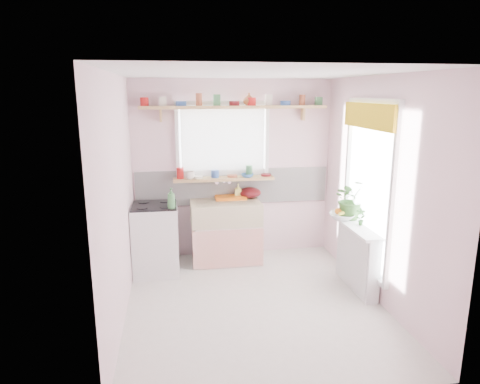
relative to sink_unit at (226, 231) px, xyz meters
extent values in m
plane|color=silver|center=(0.15, -1.29, -0.43)|extent=(3.20, 3.20, 0.00)
plane|color=white|center=(0.15, -1.29, 2.07)|extent=(3.20, 3.20, 0.00)
plane|color=silver|center=(0.15, 0.31, 0.82)|extent=(2.80, 0.00, 2.80)
plane|color=silver|center=(0.15, -2.89, 0.82)|extent=(2.80, 0.00, 2.80)
plane|color=silver|center=(-1.25, -1.29, 0.82)|extent=(0.00, 3.20, 3.20)
plane|color=silver|center=(1.55, -1.29, 0.82)|extent=(0.00, 3.20, 3.20)
cube|color=white|center=(0.15, 0.29, 0.57)|extent=(2.74, 0.03, 0.50)
cube|color=#CF8598|center=(0.15, 0.29, 0.37)|extent=(2.74, 0.02, 0.12)
cube|color=white|center=(0.00, 0.30, 1.22)|extent=(1.20, 0.01, 1.00)
cube|color=white|center=(0.00, 0.24, 1.22)|extent=(1.15, 0.02, 0.95)
cube|color=white|center=(1.54, -1.09, 0.82)|extent=(0.01, 1.10, 1.90)
cube|color=gold|center=(1.46, -1.09, 1.63)|extent=(0.03, 1.20, 0.28)
cube|color=white|center=(0.00, 0.01, -0.16)|extent=(0.85, 0.55, 0.55)
cube|color=#EB5A45|center=(0.00, -0.27, -0.16)|extent=(0.95, 0.02, 0.53)
cube|color=beige|center=(0.00, 0.01, 0.27)|extent=(0.95, 0.55, 0.30)
cylinder|color=silver|center=(0.00, 0.26, 0.67)|extent=(0.03, 0.22, 0.03)
cube|color=white|center=(-0.95, -0.24, 0.02)|extent=(0.58, 0.58, 0.90)
cube|color=black|center=(-0.95, -0.24, 0.47)|extent=(0.56, 0.56, 0.02)
cylinder|color=black|center=(-1.09, -0.38, 0.49)|extent=(0.14, 0.14, 0.01)
cylinder|color=black|center=(-0.81, -0.38, 0.49)|extent=(0.14, 0.14, 0.01)
cylinder|color=black|center=(-1.09, -0.10, 0.49)|extent=(0.14, 0.14, 0.01)
cylinder|color=black|center=(-0.81, -0.10, 0.49)|extent=(0.14, 0.14, 0.01)
cube|color=white|center=(1.45, -1.09, -0.06)|extent=(0.15, 0.90, 0.75)
cube|color=white|center=(1.42, -1.09, 0.33)|extent=(0.22, 0.95, 0.03)
cube|color=tan|center=(0.00, 0.19, 0.71)|extent=(1.40, 0.22, 0.04)
cube|color=tan|center=(0.15, 0.18, 1.69)|extent=(2.52, 0.24, 0.04)
cylinder|color=red|center=(-1.03, 0.18, 1.77)|extent=(0.11, 0.11, 0.12)
cylinder|color=silver|center=(-0.79, 0.18, 1.77)|extent=(0.11, 0.11, 0.12)
cylinder|color=#3359A5|center=(-0.56, 0.18, 1.74)|extent=(0.11, 0.11, 0.06)
cylinder|color=#A55133|center=(-0.32, 0.18, 1.77)|extent=(0.11, 0.11, 0.12)
cylinder|color=#3F7F4C|center=(-0.09, 0.18, 1.77)|extent=(0.11, 0.11, 0.12)
cylinder|color=#590F14|center=(0.15, 0.18, 1.74)|extent=(0.11, 0.11, 0.06)
cylinder|color=red|center=(0.39, 0.18, 1.77)|extent=(0.11, 0.11, 0.12)
cylinder|color=silver|center=(0.62, 0.18, 1.77)|extent=(0.11, 0.11, 0.12)
cylinder|color=#3359A5|center=(0.86, 0.18, 1.74)|extent=(0.11, 0.11, 0.06)
cylinder|color=#A55133|center=(1.09, 0.18, 1.77)|extent=(0.11, 0.11, 0.12)
cylinder|color=#3F7F4C|center=(1.33, 0.18, 1.77)|extent=(0.11, 0.11, 0.12)
cylinder|color=red|center=(-0.62, 0.19, 0.79)|extent=(0.11, 0.11, 0.12)
cylinder|color=silver|center=(-0.37, 0.19, 0.79)|extent=(0.11, 0.11, 0.12)
cylinder|color=#3359A5|center=(-0.12, 0.19, 0.76)|extent=(0.11, 0.11, 0.06)
cylinder|color=#A55133|center=(0.12, 0.19, 0.79)|extent=(0.11, 0.11, 0.12)
cylinder|color=#3F7F4C|center=(0.37, 0.19, 0.79)|extent=(0.11, 0.11, 0.12)
cylinder|color=#590F14|center=(0.62, 0.19, 0.76)|extent=(0.11, 0.11, 0.06)
cube|color=orange|center=(0.09, 0.21, 0.44)|extent=(0.43, 0.32, 0.04)
ellipsoid|color=#510E13|center=(0.37, 0.21, 0.49)|extent=(0.33, 0.33, 0.15)
imported|color=#335D25|center=(1.48, -0.77, 0.60)|extent=(0.46, 0.40, 0.51)
imported|color=white|center=(1.36, -0.78, 0.38)|extent=(0.42, 0.42, 0.08)
imported|color=#2C5E25|center=(1.48, -1.05, 0.45)|extent=(0.12, 0.09, 0.21)
imported|color=#F6ED6D|center=(0.21, 0.21, 0.52)|extent=(0.10, 0.11, 0.20)
imported|color=silver|center=(-0.47, 0.13, 0.78)|extent=(0.18, 0.18, 0.11)
imported|color=#30619E|center=(0.32, 0.13, 0.75)|extent=(0.21, 0.21, 0.05)
imported|color=#A76133|center=(0.36, 0.22, 1.79)|extent=(0.18, 0.18, 0.17)
imported|color=#3C7942|center=(-0.73, -0.44, 0.61)|extent=(0.13, 0.13, 0.26)
sphere|color=orange|center=(1.36, -0.78, 0.44)|extent=(0.08, 0.08, 0.08)
sphere|color=orange|center=(1.42, -0.75, 0.44)|extent=(0.08, 0.08, 0.08)
sphere|color=orange|center=(1.31, -0.76, 0.44)|extent=(0.08, 0.08, 0.08)
cylinder|color=yellow|center=(1.38, -0.83, 0.45)|extent=(0.18, 0.04, 0.10)
camera|label=1|loc=(-0.70, -5.61, 1.89)|focal=32.00mm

